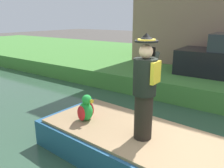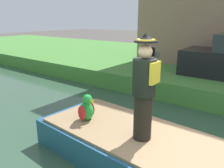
{
  "view_description": "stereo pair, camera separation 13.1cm",
  "coord_description": "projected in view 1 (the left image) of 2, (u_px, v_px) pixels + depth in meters",
  "views": [
    {
      "loc": [
        -3.44,
        -1.0,
        2.8
      ],
      "look_at": [
        -0.14,
        1.33,
        1.61
      ],
      "focal_mm": 36.49,
      "sensor_mm": 36.0,
      "label": 1
    },
    {
      "loc": [
        -3.36,
        -1.1,
        2.8
      ],
      "look_at": [
        -0.14,
        1.33,
        1.61
      ],
      "focal_mm": 36.49,
      "sensor_mm": 36.0,
      "label": 2
    }
  ],
  "objects": [
    {
      "name": "parrot_plush",
      "position": [
        86.0,
        109.0,
        4.74
      ],
      "size": [
        0.36,
        0.35,
        0.57
      ],
      "color": "green",
      "rests_on": "boat"
    },
    {
      "name": "person_pirate",
      "position": [
        145.0,
        89.0,
        3.86
      ],
      "size": [
        0.61,
        0.42,
        1.85
      ],
      "rotation": [
        0.0,
        0.0,
        0.2
      ],
      "color": "black",
      "rests_on": "boat"
    },
    {
      "name": "boat",
      "position": [
        139.0,
        147.0,
        4.36
      ],
      "size": [
        2.08,
        4.31,
        0.61
      ],
      "color": "#23517A",
      "rests_on": "canal_water"
    }
  ]
}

